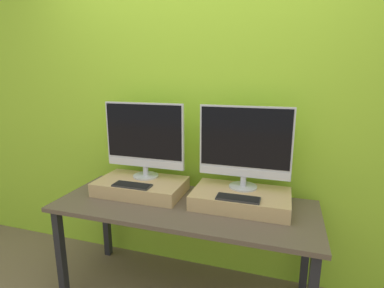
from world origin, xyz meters
The scene contains 8 objects.
wall_back centered at (0.00, 0.75, 1.30)m, with size 8.00×0.04×2.60m.
workbench centered at (0.00, 0.34, 0.64)m, with size 1.75×0.68×0.71m.
wooden_riser_left centered at (-0.37, 0.43, 0.76)m, with size 0.63×0.38×0.10m.
monitor_left centered at (-0.37, 0.52, 1.11)m, with size 0.61×0.19×0.56m.
keyboard_left centered at (-0.37, 0.30, 0.82)m, with size 0.27×0.10×0.01m.
wooden_riser_right centered at (0.37, 0.43, 0.76)m, with size 0.63×0.38×0.10m.
monitor_right centered at (0.37, 0.52, 1.11)m, with size 0.61×0.19×0.56m.
keyboard_right centered at (0.37, 0.30, 0.82)m, with size 0.27×0.10×0.01m.
Camera 1 is at (0.62, -1.43, 1.57)m, focal length 28.00 mm.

